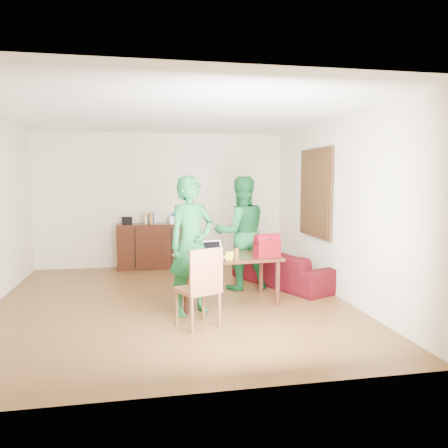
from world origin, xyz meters
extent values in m
cube|color=#442711|center=(0.00, 0.00, -0.05)|extent=(5.00, 5.50, 0.10)
cube|color=white|center=(0.00, 0.00, 2.75)|extent=(5.00, 5.50, 0.10)
cube|color=beige|center=(0.00, 2.80, 1.35)|extent=(5.00, 0.10, 2.70)
cube|color=beige|center=(0.00, -2.80, 1.35)|extent=(5.00, 0.10, 2.70)
cube|color=beige|center=(2.55, 0.00, 1.35)|extent=(0.10, 5.50, 2.70)
cube|color=#3F2614|center=(2.46, 0.70, 1.55)|extent=(0.04, 1.28, 1.48)
cube|color=#4D3217|center=(2.43, 0.70, 1.55)|extent=(0.01, 1.18, 1.36)
cube|color=black|center=(-0.20, 2.51, 0.45)|extent=(1.40, 0.45, 0.90)
cube|color=black|center=(-0.70, 2.51, 0.97)|extent=(0.20, 0.14, 0.14)
cube|color=#B5B6BF|center=(0.25, 2.51, 0.97)|extent=(0.24, 0.22, 0.14)
ellipsoid|color=#17499A|center=(0.25, 2.51, 1.08)|extent=(0.14, 0.14, 0.07)
cube|color=black|center=(0.77, -0.18, 0.67)|extent=(1.53, 0.95, 0.04)
cylinder|color=black|center=(0.15, -0.57, 0.32)|extent=(0.06, 0.06, 0.65)
cylinder|color=black|center=(1.45, -0.46, 0.32)|extent=(0.06, 0.06, 0.65)
cylinder|color=black|center=(0.09, 0.09, 0.32)|extent=(0.06, 0.06, 0.65)
cylinder|color=black|center=(1.39, 0.21, 0.32)|extent=(0.06, 0.06, 0.65)
cube|color=brown|center=(0.24, -1.10, 0.46)|extent=(0.58, 0.57, 0.05)
cube|color=brown|center=(0.31, -1.27, 0.73)|extent=(0.42, 0.21, 0.51)
imported|color=#135528|center=(0.23, -0.54, 0.92)|extent=(0.79, 0.68, 1.83)
imported|color=#145A27|center=(1.16, 0.62, 0.91)|extent=(0.94, 0.76, 1.83)
cube|color=white|center=(0.59, -0.28, 0.70)|extent=(0.37, 0.30, 0.02)
cube|color=black|center=(0.59, -0.28, 0.81)|extent=(0.33, 0.16, 0.20)
cylinder|color=#523312|center=(0.83, -0.54, 0.78)|extent=(0.07, 0.07, 0.20)
cube|color=maroon|center=(1.33, -0.29, 0.81)|extent=(0.37, 0.25, 0.25)
imported|color=#330906|center=(1.95, 0.73, 0.29)|extent=(1.51, 2.12, 0.58)
camera|label=1|loc=(-0.41, -6.22, 1.80)|focal=35.00mm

